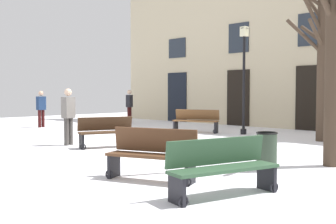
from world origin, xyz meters
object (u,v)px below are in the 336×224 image
at_px(tree_center, 334,37).
at_px(person_crossing_plaza, 129,105).
at_px(bench_back_to_back_left, 107,132).
at_px(bench_far_corner, 196,121).
at_px(bench_near_lamp, 152,154).
at_px(person_strolling, 68,114).
at_px(person_by_shop_door, 41,107).
at_px(litter_bin, 267,151).
at_px(streetlamp, 244,68).
at_px(tree_right_of_center, 321,54).
at_px(bench_by_litter_bin, 222,167).

xyz_separation_m(tree_center, person_crossing_plaza, (-12.75, 4.95, -1.80)).
xyz_separation_m(bench_back_to_back_left, bench_far_corner, (-1.15, 5.15, 0.02)).
xyz_separation_m(bench_near_lamp, person_strolling, (-5.42, 1.59, 0.46)).
distance_m(bench_back_to_back_left, person_by_shop_door, 7.88).
bearing_deg(person_crossing_plaza, person_strolling, -165.12).
xyz_separation_m(bench_far_corner, person_by_shop_door, (-6.46, -3.16, 0.43)).
height_order(bench_far_corner, person_strolling, person_strolling).
distance_m(litter_bin, person_crossing_plaza, 13.61).
height_order(bench_back_to_back_left, person_crossing_plaza, person_crossing_plaza).
distance_m(litter_bin, bench_near_lamp, 2.46).
bearing_deg(person_by_shop_door, bench_far_corner, 109.30).
bearing_deg(person_crossing_plaza, streetlamp, -118.90).
bearing_deg(streetlamp, tree_center, -39.29).
relative_size(tree_right_of_center, streetlamp, 1.28).
height_order(tree_center, litter_bin, tree_center).
bearing_deg(bench_far_corner, streetlamp, -1.23).
distance_m(bench_by_litter_bin, bench_back_to_back_left, 6.19).
height_order(bench_back_to_back_left, person_by_shop_door, person_by_shop_door).
xyz_separation_m(tree_center, bench_near_lamp, (-1.67, -3.66, -2.26)).
height_order(bench_near_lamp, person_crossing_plaza, person_crossing_plaza).
distance_m(litter_bin, person_by_shop_door, 12.91).
xyz_separation_m(bench_far_corner, person_strolling, (-0.06, -5.67, 0.47)).
distance_m(tree_right_of_center, person_crossing_plaza, 10.67).
xyz_separation_m(streetlamp, person_strolling, (-1.80, -6.38, -1.55)).
bearing_deg(tree_right_of_center, person_crossing_plaza, 176.07).
xyz_separation_m(bench_by_litter_bin, person_strolling, (-7.02, 1.62, 0.48)).
bearing_deg(litter_bin, bench_back_to_back_left, -178.19).
xyz_separation_m(litter_bin, bench_by_litter_bin, (0.66, -2.29, 0.06)).
height_order(tree_center, person_strolling, tree_center).
bearing_deg(bench_far_corner, person_strolling, -114.33).
xyz_separation_m(bench_near_lamp, bench_far_corner, (-5.35, 7.26, -0.01)).
height_order(streetlamp, bench_back_to_back_left, streetlamp).
relative_size(bench_by_litter_bin, bench_near_lamp, 1.11).
bearing_deg(tree_center, person_by_shop_door, 178.10).
bearing_deg(person_crossing_plaza, tree_right_of_center, -117.99).
relative_size(streetlamp, bench_near_lamp, 2.39).
distance_m(streetlamp, person_crossing_plaza, 7.65).
bearing_deg(person_strolling, litter_bin, 80.58).
xyz_separation_m(bench_by_litter_bin, person_crossing_plaza, (-12.69, 8.63, 0.49)).
relative_size(litter_bin, person_crossing_plaza, 0.46).
distance_m(tree_center, litter_bin, 2.82).
relative_size(tree_right_of_center, person_by_shop_door, 3.19).
bearing_deg(streetlamp, person_by_shop_door, -154.72).
bearing_deg(bench_by_litter_bin, bench_back_to_back_left, 84.20).
xyz_separation_m(tree_right_of_center, person_strolling, (-4.81, -6.30, -1.85)).
distance_m(bench_back_to_back_left, person_crossing_plaza, 9.48).
height_order(litter_bin, bench_back_to_back_left, bench_back_to_back_left).
xyz_separation_m(tree_center, person_strolling, (-7.08, -2.06, -1.81)).
height_order(bench_far_corner, person_by_shop_door, person_by_shop_door).
xyz_separation_m(person_strolling, person_by_shop_door, (-6.40, 2.51, -0.03)).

